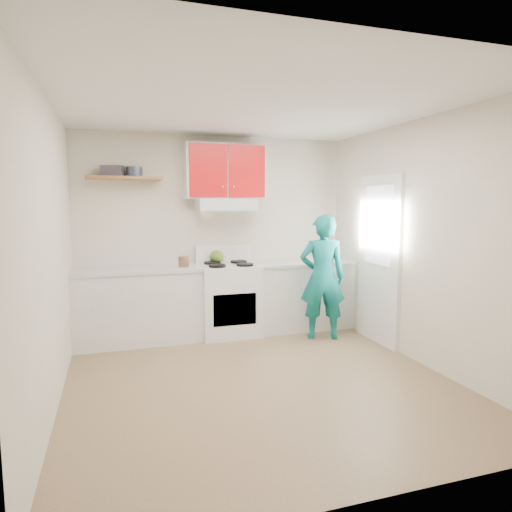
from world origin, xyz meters
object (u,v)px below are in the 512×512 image
object	(u,v)px
kettle	(217,256)
crock	(184,262)
tin	(134,172)
stove	(229,300)
person	(322,277)

from	to	relation	value
kettle	crock	world-z (taller)	kettle
tin	stove	bearing A→B (deg)	-8.92
tin	person	xyz separation A→B (m)	(2.22, -0.71, -1.31)
stove	tin	bearing A→B (deg)	171.08
kettle	crock	bearing A→B (deg)	-166.52
tin	person	world-z (taller)	tin
tin	person	size ratio (longest dim) A/B	0.12
crock	kettle	bearing A→B (deg)	27.95
tin	kettle	bearing A→B (deg)	2.74
stove	person	world-z (taller)	person
stove	tin	xyz separation A→B (m)	(-1.13, 0.18, 1.64)
stove	crock	world-z (taller)	crock
kettle	person	bearing A→B (deg)	-47.28
kettle	tin	bearing A→B (deg)	168.27
crock	person	size ratio (longest dim) A/B	0.10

